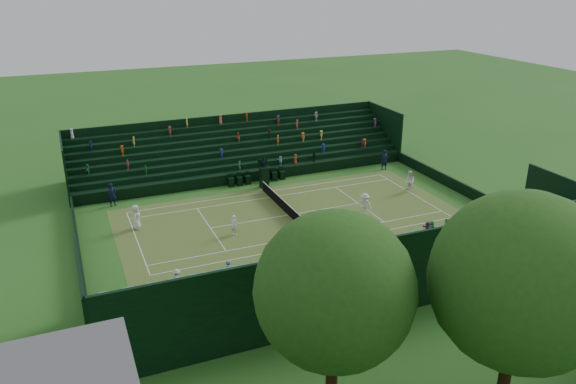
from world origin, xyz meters
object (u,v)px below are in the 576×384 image
(umpire_chair, at_px, (264,174))
(player_near_west, at_px, (136,217))
(player_far_east, at_px, (365,205))
(player_near_east, at_px, (234,225))
(tennis_net, at_px, (288,209))
(player_far_west, at_px, (410,181))

(umpire_chair, relative_size, player_near_west, 1.48)
(umpire_chair, distance_m, player_far_east, 10.50)
(player_near_east, bearing_deg, player_near_west, 22.52)
(player_near_west, distance_m, player_near_east, 7.53)
(tennis_net, bearing_deg, player_near_west, -100.01)
(player_near_west, relative_size, player_far_east, 1.00)
(player_near_east, height_order, player_far_east, player_far_east)
(player_far_east, bearing_deg, player_far_west, 76.16)
(player_far_east, bearing_deg, tennis_net, -154.71)
(umpire_chair, height_order, player_near_east, umpire_chair)
(umpire_chair, relative_size, player_near_east, 1.82)
(player_near_east, bearing_deg, player_far_west, -118.75)
(tennis_net, xyz_separation_m, player_near_east, (1.76, -5.04, 0.26))
(umpire_chair, distance_m, player_near_east, 10.08)
(player_near_west, distance_m, player_far_east, 17.68)
(player_far_east, bearing_deg, player_near_east, -134.56)
(umpire_chair, bearing_deg, player_near_east, -33.01)
(player_near_west, xyz_separation_m, player_near_east, (3.79, 6.50, -0.18))
(umpire_chair, relative_size, player_far_west, 1.54)
(umpire_chair, xyz_separation_m, player_near_west, (4.65, -11.98, -0.26))
(player_far_west, bearing_deg, umpire_chair, -127.67)
(tennis_net, xyz_separation_m, player_far_east, (2.48, 5.56, 0.44))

